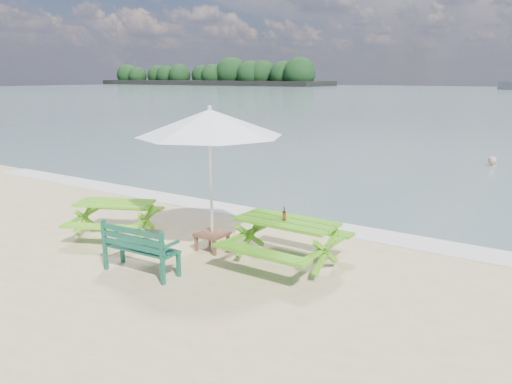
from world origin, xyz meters
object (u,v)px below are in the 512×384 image
Objects in this scene: picnic_table_left at (115,220)px; swimmer at (490,179)px; beer_bottle at (284,216)px; picnic_table_right at (286,244)px; park_bench at (142,258)px; side_table at (212,241)px; patio_umbrella at (210,123)px.

swimmer is (5.20, 13.48, -0.86)m from picnic_table_left.
beer_bottle is (3.80, 0.47, 0.57)m from picnic_table_left.
picnic_table_right is 1.15× the size of swimmer.
beer_bottle is 0.14× the size of swimmer.
picnic_table_left is 1.57× the size of park_bench.
picnic_table_right is 0.52m from beer_bottle.
park_bench is 5.68× the size of beer_bottle.
picnic_table_right is (3.81, 0.52, 0.05)m from picnic_table_left.
side_table is at bearing -179.00° from beer_bottle.
park_bench is 2.57× the size of side_table.
patio_umbrella reaches higher than swimmer.
patio_umbrella reaches higher than picnic_table_right.
picnic_table_left is at bearing -172.18° from picnic_table_right.
park_bench is 1.59m from side_table.
side_table is at bearing 11.16° from picnic_table_left.
beer_bottle is 13.16m from swimmer.
picnic_table_right reaches higher than picnic_table_left.
picnic_table_right is 3.61× the size of side_table.
patio_umbrella is at bearing -102.86° from swimmer.
picnic_table_right reaches higher than side_table.
picnic_table_right is at bearing 3.08° from side_table.
picnic_table_left reaches higher than side_table.
patio_umbrella is at bearing -91.79° from side_table.
beer_bottle is at bearing 40.30° from park_bench.
picnic_table_left is 1.12× the size of picnic_table_right.
picnic_table_right is at bearing 7.82° from picnic_table_left.
swimmer reaches higher than side_table.
picnic_table_left is at bearing -173.01° from beer_bottle.
side_table is 13.39m from swimmer.
picnic_table_left is 3.87m from beer_bottle.
side_table is 0.32× the size of swimmer.
park_bench reaches higher than swimmer.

